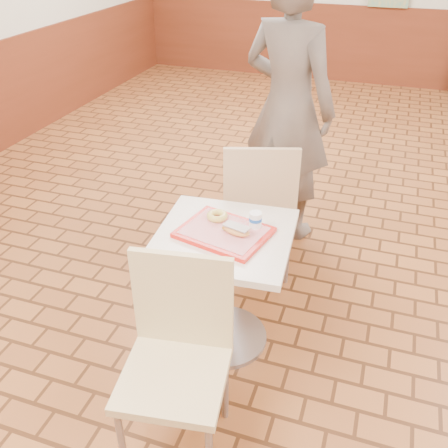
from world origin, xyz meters
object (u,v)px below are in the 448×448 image
(serving_tray, at_px, (224,232))
(paper_cup, at_px, (255,220))
(customer, at_px, (288,108))
(main_table, at_px, (224,271))
(ring_donut, at_px, (217,216))
(chair_main_front, at_px, (178,350))
(long_john_donut, at_px, (236,230))
(chair_main_back, at_px, (259,203))

(serving_tray, xyz_separation_m, paper_cup, (0.13, 0.08, 0.05))
(customer, distance_m, paper_cup, 1.20)
(main_table, bearing_deg, ring_donut, 126.68)
(chair_main_front, bearing_deg, long_john_donut, 75.94)
(serving_tray, relative_size, paper_cup, 5.23)
(main_table, height_order, serving_tray, serving_tray)
(main_table, height_order, paper_cup, paper_cup)
(customer, bearing_deg, long_john_donut, 110.96)
(chair_main_front, xyz_separation_m, ring_donut, (-0.07, 0.70, 0.23))
(customer, xyz_separation_m, long_john_donut, (0.04, -1.28, -0.19))
(chair_main_back, distance_m, serving_tray, 0.68)
(chair_main_front, height_order, paper_cup, chair_main_front)
(ring_donut, distance_m, long_john_donut, 0.17)
(ring_donut, relative_size, paper_cup, 1.35)
(serving_tray, xyz_separation_m, long_john_donut, (0.06, -0.01, 0.03))
(chair_main_front, height_order, chair_main_back, chair_main_back)
(main_table, xyz_separation_m, chair_main_front, (0.01, -0.61, 0.04))
(main_table, xyz_separation_m, paper_cup, (0.13, 0.08, 0.29))
(customer, height_order, ring_donut, customer)
(serving_tray, height_order, ring_donut, ring_donut)
(chair_main_front, bearing_deg, chair_main_back, 81.54)
(serving_tray, bearing_deg, ring_donut, 126.68)
(customer, relative_size, long_john_donut, 11.82)
(chair_main_back, height_order, serving_tray, chair_main_back)
(customer, relative_size, serving_tray, 4.48)
(customer, distance_m, long_john_donut, 1.29)
(long_john_donut, relative_size, paper_cup, 1.98)
(long_john_donut, height_order, paper_cup, paper_cup)
(serving_tray, bearing_deg, chair_main_back, 89.67)
(chair_main_front, xyz_separation_m, paper_cup, (0.13, 0.69, 0.25))
(customer, xyz_separation_m, ring_donut, (-0.09, -1.17, -0.19))
(main_table, xyz_separation_m, long_john_donut, (0.06, -0.01, 0.27))
(chair_main_front, distance_m, serving_tray, 0.64)
(main_table, height_order, customer, customer)
(customer, height_order, paper_cup, customer)
(main_table, height_order, ring_donut, ring_donut)
(chair_main_front, relative_size, paper_cup, 11.49)
(paper_cup, bearing_deg, ring_donut, 176.87)
(long_john_donut, bearing_deg, ring_donut, 142.10)
(main_table, xyz_separation_m, chair_main_back, (0.00, 0.65, 0.05))
(main_table, relative_size, serving_tray, 1.68)
(paper_cup, bearing_deg, customer, 95.55)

